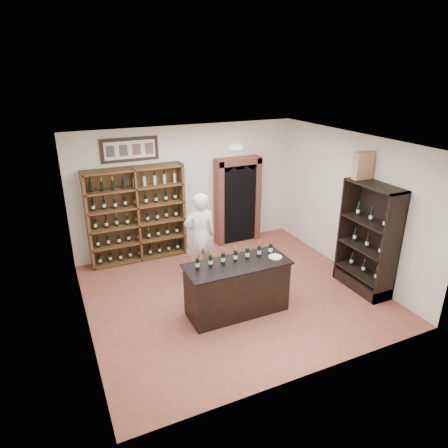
{
  "coord_description": "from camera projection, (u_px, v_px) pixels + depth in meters",
  "views": [
    {
      "loc": [
        -3.03,
        -6.2,
        4.24
      ],
      "look_at": [
        -0.05,
        0.3,
        1.39
      ],
      "focal_mm": 32.0,
      "sensor_mm": 36.0,
      "label": 1
    }
  ],
  "objects": [
    {
      "name": "emergency_light",
      "position": [
        236.0,
        148.0,
        9.62
      ],
      "size": [
        0.3,
        0.1,
        0.1
      ],
      "primitive_type": "cube",
      "color": "white",
      "rests_on": "wall_back"
    },
    {
      "name": "counter_bottle_2",
      "position": [
        223.0,
        258.0,
        6.96
      ],
      "size": [
        0.07,
        0.07,
        0.3
      ],
      "color": "black",
      "rests_on": "tasting_counter"
    },
    {
      "name": "counter_bottle_1",
      "position": [
        210.0,
        261.0,
        6.87
      ],
      "size": [
        0.07,
        0.07,
        0.3
      ],
      "color": "black",
      "rests_on": "tasting_counter"
    },
    {
      "name": "shopkeeper",
      "position": [
        200.0,
        236.0,
        8.33
      ],
      "size": [
        0.72,
        0.51,
        1.87
      ],
      "primitive_type": "imported",
      "rotation": [
        0.0,
        0.0,
        3.05
      ],
      "color": "silver",
      "rests_on": "ground"
    },
    {
      "name": "counter_bottle_6",
      "position": [
        271.0,
        249.0,
        7.33
      ],
      "size": [
        0.07,
        0.07,
        0.3
      ],
      "color": "black",
      "rests_on": "tasting_counter"
    },
    {
      "name": "wine_shelf",
      "position": [
        137.0,
        214.0,
        9.04
      ],
      "size": [
        2.2,
        0.38,
        2.2
      ],
      "color": "brown",
      "rests_on": "ground"
    },
    {
      "name": "floor",
      "position": [
        232.0,
        293.0,
        7.98
      ],
      "size": [
        5.5,
        5.5,
        0.0
      ],
      "primitive_type": "plane",
      "color": "#9A4D3D",
      "rests_on": "ground"
    },
    {
      "name": "tasting_counter",
      "position": [
        237.0,
        288.0,
        7.21
      ],
      "size": [
        1.88,
        0.78,
        1.0
      ],
      "color": "black",
      "rests_on": "ground"
    },
    {
      "name": "arched_doorway",
      "position": [
        237.0,
        198.0,
        10.01
      ],
      "size": [
        1.17,
        0.35,
        2.17
      ],
      "color": "black",
      "rests_on": "ground"
    },
    {
      "name": "side_cabinet",
      "position": [
        367.0,
        254.0,
        7.92
      ],
      "size": [
        0.48,
        1.2,
        2.2
      ],
      "color": "black",
      "rests_on": "ground"
    },
    {
      "name": "counter_bottle_5",
      "position": [
        259.0,
        251.0,
        7.24
      ],
      "size": [
        0.07,
        0.07,
        0.3
      ],
      "color": "black",
      "rests_on": "tasting_counter"
    },
    {
      "name": "counter_bottle_4",
      "position": [
        247.0,
        253.0,
        7.15
      ],
      "size": [
        0.07,
        0.07,
        0.3
      ],
      "color": "black",
      "rests_on": "tasting_counter"
    },
    {
      "name": "wine_crate",
      "position": [
        363.0,
        165.0,
        7.62
      ],
      "size": [
        0.38,
        0.18,
        0.53
      ],
      "primitive_type": "cube",
      "rotation": [
        0.0,
        0.0,
        -0.08
      ],
      "color": "tan",
      "rests_on": "side_cabinet"
    },
    {
      "name": "wall_right",
      "position": [
        349.0,
        204.0,
        8.49
      ],
      "size": [
        0.04,
        5.0,
        3.0
      ],
      "primitive_type": "cube",
      "color": "beige",
      "rests_on": "ground"
    },
    {
      "name": "ceiling",
      "position": [
        234.0,
        143.0,
        6.87
      ],
      "size": [
        5.5,
        5.5,
        0.0
      ],
      "primitive_type": "plane",
      "rotation": [
        3.14,
        0.0,
        0.0
      ],
      "color": "white",
      "rests_on": "wall_back"
    },
    {
      "name": "counter_bottle_3",
      "position": [
        235.0,
        256.0,
        7.06
      ],
      "size": [
        0.07,
        0.07,
        0.3
      ],
      "color": "black",
      "rests_on": "tasting_counter"
    },
    {
      "name": "wall_left",
      "position": [
        78.0,
        250.0,
        6.36
      ],
      "size": [
        0.04,
        5.0,
        3.0
      ],
      "primitive_type": "cube",
      "color": "beige",
      "rests_on": "ground"
    },
    {
      "name": "wall_back",
      "position": [
        188.0,
        189.0,
        9.54
      ],
      "size": [
        5.5,
        0.04,
        3.0
      ],
      "primitive_type": "cube",
      "color": "beige",
      "rests_on": "ground"
    },
    {
      "name": "counter_bottle_0",
      "position": [
        197.0,
        264.0,
        6.78
      ],
      "size": [
        0.07,
        0.07,
        0.3
      ],
      "color": "black",
      "rests_on": "tasting_counter"
    },
    {
      "name": "framed_picture",
      "position": [
        130.0,
        150.0,
        8.62
      ],
      "size": [
        1.25,
        0.04,
        0.52
      ],
      "primitive_type": "cube",
      "color": "black",
      "rests_on": "wall_back"
    },
    {
      "name": "plate",
      "position": [
        275.0,
        257.0,
        7.23
      ],
      "size": [
        0.24,
        0.24,
        0.02
      ],
      "primitive_type": "cylinder",
      "color": "silver",
      "rests_on": "tasting_counter"
    }
  ]
}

